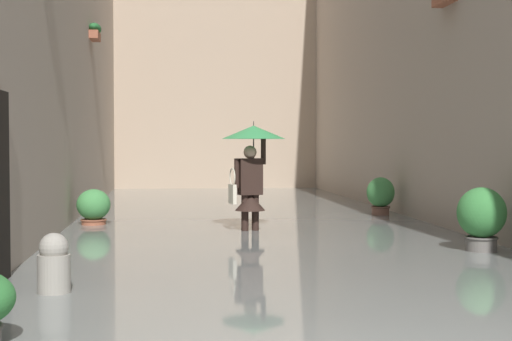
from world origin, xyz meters
name	(u,v)px	position (x,y,z in m)	size (l,w,h in m)	color
ground_plane	(248,232)	(0.00, -10.07, 0.00)	(60.00, 60.00, 0.00)	slate
flood_water	(248,226)	(0.00, -10.07, 0.10)	(7.21, 26.14, 0.21)	slate
building_facade_far	(215,8)	(0.00, -21.04, 6.06)	(10.01, 1.80, 12.13)	tan
person_wading	(252,157)	(0.09, -8.49, 1.43)	(1.05, 1.05, 2.01)	#2D2319
potted_plant_far_left	(381,197)	(-2.77, -10.90, 0.56)	(0.56, 0.56, 0.96)	brown
potted_plant_near_left	(482,220)	(-2.71, -5.78, 0.62)	(0.65, 0.65, 1.06)	#66605B
potted_plant_far_right	(94,210)	(2.79, -9.71, 0.47)	(0.60, 0.60, 0.83)	#9E563D
mooring_bollard	(54,274)	(2.54, -3.53, 0.39)	(0.31, 0.31, 0.79)	gray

